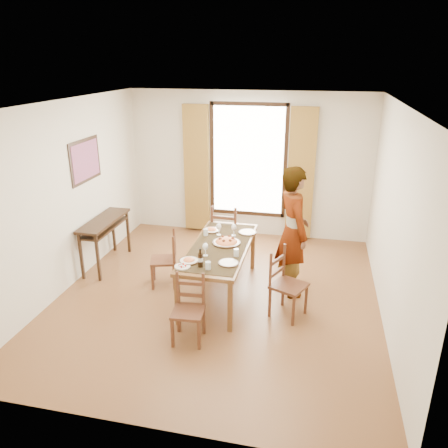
% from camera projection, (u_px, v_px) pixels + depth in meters
% --- Properties ---
extents(ground, '(5.00, 5.00, 0.00)m').
position_uv_depth(ground, '(218.00, 295.00, 6.33)').
color(ground, brown).
rests_on(ground, ground).
extents(room_shell, '(4.60, 5.10, 2.74)m').
position_uv_depth(room_shell, '(220.00, 191.00, 5.90)').
color(room_shell, beige).
rests_on(room_shell, ground).
extents(console_table, '(0.38, 1.20, 0.80)m').
position_uv_depth(console_table, '(104.00, 226.00, 7.05)').
color(console_table, '#322210').
rests_on(console_table, ground).
extents(dining_table, '(0.80, 1.92, 0.76)m').
position_uv_depth(dining_table, '(220.00, 250.00, 6.16)').
color(dining_table, brown).
rests_on(dining_table, ground).
extents(chair_west, '(0.47, 0.47, 0.84)m').
position_uv_depth(chair_west, '(165.00, 261.00, 6.52)').
color(chair_west, '#5C2D1E').
rests_on(chair_west, ground).
extents(chair_north, '(0.46, 0.46, 1.02)m').
position_uv_depth(chair_north, '(226.00, 235.00, 7.26)').
color(chair_north, '#5C2D1E').
rests_on(chair_north, ground).
extents(chair_south, '(0.40, 0.40, 0.84)m').
position_uv_depth(chair_south, '(189.00, 311.00, 5.23)').
color(chair_south, '#5C2D1E').
rests_on(chair_south, ground).
extents(chair_east, '(0.54, 0.54, 0.92)m').
position_uv_depth(chair_east, '(287.00, 286.00, 5.73)').
color(chair_east, '#5C2D1E').
rests_on(chair_east, ground).
extents(man, '(1.03, 0.97, 1.88)m').
position_uv_depth(man, '(293.00, 232.00, 6.13)').
color(man, gray).
rests_on(man, ground).
extents(plate_sw, '(0.27, 0.27, 0.05)m').
position_uv_depth(plate_sw, '(189.00, 260.00, 5.65)').
color(plate_sw, silver).
rests_on(plate_sw, dining_table).
extents(plate_se, '(0.27, 0.27, 0.05)m').
position_uv_depth(plate_se, '(229.00, 262.00, 5.59)').
color(plate_se, silver).
rests_on(plate_se, dining_table).
extents(plate_nw, '(0.27, 0.27, 0.05)m').
position_uv_depth(plate_nw, '(211.00, 229.00, 6.65)').
color(plate_nw, silver).
rests_on(plate_nw, dining_table).
extents(plate_ne, '(0.27, 0.27, 0.05)m').
position_uv_depth(plate_ne, '(248.00, 231.00, 6.57)').
color(plate_ne, silver).
rests_on(plate_ne, dining_table).
extents(pasta_platter, '(0.40, 0.40, 0.10)m').
position_uv_depth(pasta_platter, '(226.00, 240.00, 6.19)').
color(pasta_platter, red).
rests_on(pasta_platter, dining_table).
extents(caprese_plate, '(0.20, 0.20, 0.04)m').
position_uv_depth(caprese_plate, '(182.00, 266.00, 5.50)').
color(caprese_plate, silver).
rests_on(caprese_plate, dining_table).
extents(wine_glass_a, '(0.08, 0.08, 0.18)m').
position_uv_depth(wine_glass_a, '(205.00, 249.00, 5.79)').
color(wine_glass_a, white).
rests_on(wine_glass_a, dining_table).
extents(wine_glass_b, '(0.08, 0.08, 0.18)m').
position_uv_depth(wine_glass_b, '(234.00, 230.00, 6.45)').
color(wine_glass_b, white).
rests_on(wine_glass_b, dining_table).
extents(wine_glass_c, '(0.08, 0.08, 0.18)m').
position_uv_depth(wine_glass_c, '(219.00, 229.00, 6.47)').
color(wine_glass_c, white).
rests_on(wine_glass_c, dining_table).
extents(tumbler_a, '(0.07, 0.07, 0.10)m').
position_uv_depth(tumbler_a, '(236.00, 253.00, 5.80)').
color(tumbler_a, silver).
rests_on(tumbler_a, dining_table).
extents(tumbler_b, '(0.07, 0.07, 0.10)m').
position_uv_depth(tumbler_b, '(206.00, 232.00, 6.48)').
color(tumbler_b, silver).
rests_on(tumbler_b, dining_table).
extents(tumbler_c, '(0.07, 0.07, 0.10)m').
position_uv_depth(tumbler_c, '(208.00, 265.00, 5.44)').
color(tumbler_c, silver).
rests_on(tumbler_c, dining_table).
extents(wine_bottle, '(0.07, 0.07, 0.25)m').
position_uv_depth(wine_bottle, '(200.00, 258.00, 5.48)').
color(wine_bottle, black).
rests_on(wine_bottle, dining_table).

